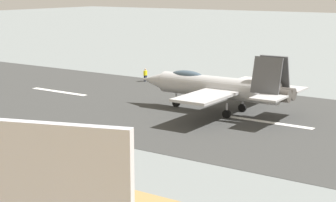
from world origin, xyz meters
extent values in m
plane|color=slate|center=(0.00, 0.00, 0.00)|extent=(400.00, 400.00, 0.00)
cube|color=#363635|center=(0.00, 0.00, 0.01)|extent=(240.00, 26.00, 0.02)
cube|color=white|center=(-0.20, 0.00, 0.02)|extent=(8.00, 0.70, 0.00)
cube|color=white|center=(25.39, 0.00, 0.02)|extent=(8.00, 0.70, 0.00)
cylinder|color=#ACACAC|center=(5.50, -0.90, 2.41)|extent=(12.04, 2.21, 2.02)
cone|color=#ACACAC|center=(12.89, -0.79, 2.41)|extent=(2.80, 1.76, 1.72)
ellipsoid|color=#3F5160|center=(8.89, -0.85, 3.17)|extent=(3.62, 1.15, 1.10)
cylinder|color=#47423D|center=(-0.66, -0.45, 2.41)|extent=(2.22, 1.13, 1.10)
cylinder|color=#47423D|center=(-0.65, -1.55, 2.41)|extent=(2.22, 1.13, 1.10)
cube|color=#ACACAC|center=(4.44, 3.20, 2.31)|extent=(3.49, 6.25, 0.24)
cube|color=#ACACAC|center=(4.56, -5.03, 2.31)|extent=(3.49, 6.25, 0.24)
cube|color=#ACACAC|center=(-0.69, 1.40, 2.51)|extent=(2.44, 2.84, 0.16)
cube|color=#ACACAC|center=(-0.62, -3.39, 2.51)|extent=(2.44, 2.84, 0.16)
cube|color=#4D4F52|center=(0.25, -0.08, 4.11)|extent=(2.61, 0.99, 3.14)
cube|color=#4D4F52|center=(0.28, -1.88, 4.11)|extent=(2.61, 0.99, 3.14)
cylinder|color=silver|center=(10.12, -0.83, 0.70)|extent=(0.18, 0.18, 1.40)
cylinder|color=black|center=(10.12, -0.83, 0.38)|extent=(0.76, 0.31, 0.76)
cylinder|color=silver|center=(3.68, 0.67, 0.70)|extent=(0.18, 0.18, 1.40)
cylinder|color=black|center=(3.68, 0.67, 0.38)|extent=(0.76, 0.31, 0.76)
cylinder|color=silver|center=(3.73, -2.53, 0.70)|extent=(0.18, 0.18, 1.40)
cylinder|color=black|center=(3.73, -2.53, 0.38)|extent=(0.76, 0.31, 0.76)
cube|color=#1E2338|center=(21.55, -11.11, 0.42)|extent=(0.24, 0.36, 0.85)
cube|color=yellow|center=(21.55, -11.11, 1.05)|extent=(0.31, 0.46, 0.58)
sphere|color=tan|center=(21.55, -11.11, 1.50)|extent=(0.22, 0.22, 0.22)
cylinder|color=yellow|center=(21.53, -10.81, 1.02)|extent=(0.10, 0.10, 0.54)
cylinder|color=yellow|center=(21.57, -11.41, 1.02)|extent=(0.10, 0.10, 0.54)
cone|color=orange|center=(9.16, -12.29, 0.28)|extent=(0.44, 0.44, 0.55)
camera|label=1|loc=(-19.77, 44.23, 11.72)|focal=60.10mm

